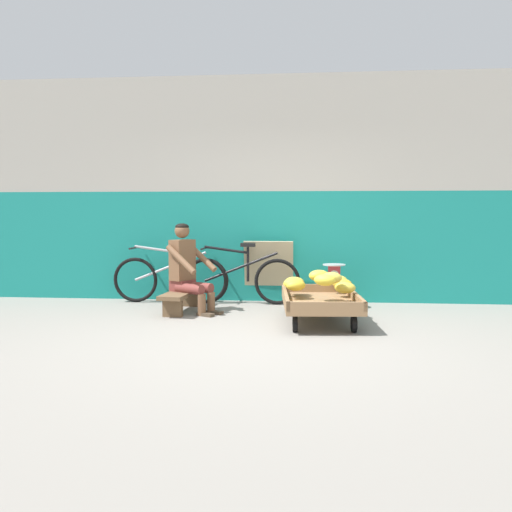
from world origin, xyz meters
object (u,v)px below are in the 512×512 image
object	(u,v)px
sign_board	(269,271)
shopping_bag	(335,306)
banana_cart	(320,302)
weighing_scale	(334,275)
low_bench	(183,296)
plastic_crate	(334,297)
bicycle_far_left	(241,279)
vendor_seated	(188,268)
bicycle_near_left	(170,278)

from	to	relation	value
sign_board	shopping_bag	bearing A→B (deg)	-47.38
banana_cart	weighing_scale	size ratio (longest dim) A/B	5.00
banana_cart	low_bench	xyz separation A→B (m)	(-1.75, 0.59, -0.04)
plastic_crate	weighing_scale	world-z (taller)	weighing_scale
banana_cart	low_bench	world-z (taller)	banana_cart
banana_cart	bicycle_far_left	xyz separation A→B (m)	(-1.08, 1.22, 0.11)
vendor_seated	shopping_bag	size ratio (longest dim) A/B	4.75
plastic_crate	sign_board	distance (m)	1.06
sign_board	shopping_bag	world-z (taller)	sign_board
plastic_crate	bicycle_near_left	xyz separation A→B (m)	(-2.29, 0.24, 0.20)
banana_cart	shopping_bag	bearing A→B (deg)	68.05
vendor_seated	shopping_bag	xyz separation A→B (m)	(1.88, -0.05, -0.45)
banana_cart	low_bench	distance (m)	1.85
bicycle_far_left	sign_board	bearing A→B (deg)	32.85
low_bench	shopping_bag	size ratio (longest dim) A/B	4.69
bicycle_near_left	bicycle_far_left	xyz separation A→B (m)	(1.00, -0.01, 0.00)
banana_cart	weighing_scale	bearing A→B (deg)	78.28
vendor_seated	sign_board	world-z (taller)	vendor_seated
bicycle_near_left	shopping_bag	world-z (taller)	bicycle_near_left
vendor_seated	sign_board	xyz separation A→B (m)	(0.98, 0.93, -0.13)
bicycle_near_left	sign_board	bearing A→B (deg)	9.48
low_bench	bicycle_far_left	size ratio (longest dim) A/B	0.68
vendor_seated	weighing_scale	xyz separation A→B (m)	(1.88, 0.45, -0.11)
weighing_scale	shopping_bag	world-z (taller)	weighing_scale
weighing_scale	bicycle_far_left	distance (m)	1.31
low_bench	vendor_seated	distance (m)	0.38
vendor_seated	plastic_crate	distance (m)	1.98
banana_cart	bicycle_near_left	distance (m)	2.42
low_bench	banana_cart	bearing A→B (deg)	-18.45
weighing_scale	bicycle_near_left	distance (m)	2.30
plastic_crate	low_bench	bearing A→B (deg)	-168.13
bicycle_near_left	weighing_scale	bearing A→B (deg)	-6.00
bicycle_far_left	vendor_seated	bearing A→B (deg)	-131.38
vendor_seated	bicycle_far_left	world-z (taller)	vendor_seated
plastic_crate	bicycle_near_left	distance (m)	2.31
bicycle_far_left	shopping_bag	xyz separation A→B (m)	(1.27, -0.73, -0.23)
shopping_bag	sign_board	bearing A→B (deg)	132.62
bicycle_far_left	banana_cart	bearing A→B (deg)	-48.67
plastic_crate	sign_board	size ratio (longest dim) A/B	0.41
weighing_scale	bicycle_near_left	size ratio (longest dim) A/B	0.18
weighing_scale	bicycle_far_left	xyz separation A→B (m)	(-1.28, 0.23, -0.10)
banana_cart	vendor_seated	xyz separation A→B (m)	(-1.68, 0.54, 0.33)
sign_board	shopping_bag	distance (m)	1.36
weighing_scale	bicycle_near_left	xyz separation A→B (m)	(-2.29, 0.24, -0.10)
plastic_crate	shopping_bag	bearing A→B (deg)	-90.94
banana_cart	vendor_seated	bearing A→B (deg)	162.11
low_bench	sign_board	world-z (taller)	sign_board
banana_cart	shopping_bag	world-z (taller)	banana_cart
plastic_crate	shopping_bag	xyz separation A→B (m)	(-0.01, -0.50, -0.03)
bicycle_near_left	banana_cart	bearing A→B (deg)	-30.71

